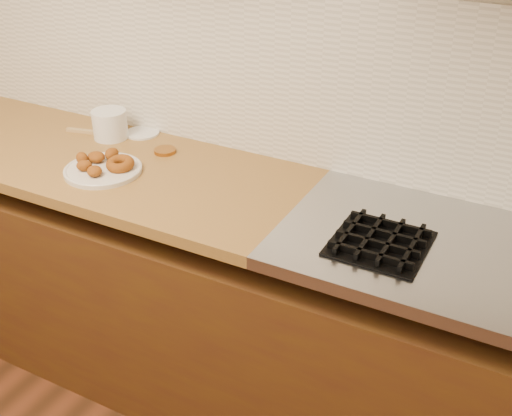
# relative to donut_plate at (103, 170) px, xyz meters

# --- Properties ---
(wall_back) EXTENTS (4.00, 0.02, 2.70)m
(wall_back) POSITION_rel_donut_plate_xyz_m (0.18, 0.40, 0.44)
(wall_back) COLOR beige
(wall_back) RESTS_ON ground
(base_cabinet) EXTENTS (3.60, 0.60, 0.77)m
(base_cabinet) POSITION_rel_donut_plate_xyz_m (0.18, 0.09, -0.52)
(base_cabinet) COLOR #492D0D
(base_cabinet) RESTS_ON floor
(butcher_block) EXTENTS (2.30, 0.62, 0.04)m
(butcher_block) POSITION_rel_donut_plate_xyz_m (-0.47, 0.09, -0.03)
(butcher_block) COLOR olive
(butcher_block) RESTS_ON base_cabinet
(backsplash) EXTENTS (3.60, 0.02, 0.60)m
(backsplash) POSITION_rel_donut_plate_xyz_m (0.18, 0.39, 0.29)
(backsplash) COLOR silver
(backsplash) RESTS_ON wall_back
(burner_grates) EXTENTS (0.91, 0.26, 0.03)m
(burner_grates) POSITION_rel_donut_plate_xyz_m (1.30, 0.01, 0.00)
(burner_grates) COLOR black
(burner_grates) RESTS_ON stovetop
(donut_plate) EXTENTS (0.26, 0.26, 0.02)m
(donut_plate) POSITION_rel_donut_plate_xyz_m (0.00, 0.00, 0.00)
(donut_plate) COLOR beige
(donut_plate) RESTS_ON butcher_block
(ring_donut) EXTENTS (0.11, 0.12, 0.04)m
(ring_donut) POSITION_rel_donut_plate_xyz_m (0.05, 0.03, 0.02)
(ring_donut) COLOR brown
(ring_donut) RESTS_ON donut_plate
(fried_dough_chunks) EXTENTS (0.16, 0.20, 0.05)m
(fried_dough_chunks) POSITION_rel_donut_plate_xyz_m (-0.03, 0.00, 0.03)
(fried_dough_chunks) COLOR brown
(fried_dough_chunks) RESTS_ON donut_plate
(plastic_tub) EXTENTS (0.14, 0.14, 0.11)m
(plastic_tub) POSITION_rel_donut_plate_xyz_m (-0.16, 0.25, 0.05)
(plastic_tub) COLOR silver
(plastic_tub) RESTS_ON butcher_block
(tub_lid) EXTENTS (0.16, 0.16, 0.01)m
(tub_lid) POSITION_rel_donut_plate_xyz_m (-0.08, 0.33, -0.00)
(tub_lid) COLOR silver
(tub_lid) RESTS_ON butcher_block
(brass_jar_lid) EXTENTS (0.10, 0.10, 0.01)m
(brass_jar_lid) POSITION_rel_donut_plate_xyz_m (0.09, 0.23, -0.00)
(brass_jar_lid) COLOR #A26728
(brass_jar_lid) RESTS_ON butcher_block
(wooden_utensil) EXTENTS (0.16, 0.06, 0.01)m
(wooden_utensil) POSITION_rel_donut_plate_xyz_m (-0.28, 0.23, -0.00)
(wooden_utensil) COLOR tan
(wooden_utensil) RESTS_ON butcher_block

